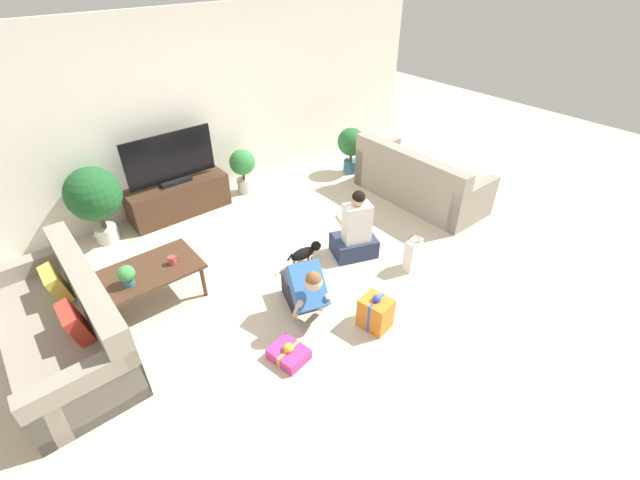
% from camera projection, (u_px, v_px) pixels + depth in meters
% --- Properties ---
extents(ground_plane, '(16.00, 16.00, 0.00)m').
position_uv_depth(ground_plane, '(309.00, 277.00, 5.03)').
color(ground_plane, beige).
extents(wall_back, '(8.40, 0.06, 2.60)m').
position_uv_depth(wall_back, '(190.00, 111.00, 5.94)').
color(wall_back, white).
rests_on(wall_back, ground_plane).
extents(sofa_left, '(0.87, 1.96, 0.84)m').
position_uv_depth(sofa_left, '(66.00, 328.00, 3.97)').
color(sofa_left, gray).
rests_on(sofa_left, ground_plane).
extents(sofa_right, '(0.87, 1.96, 0.84)m').
position_uv_depth(sofa_right, '(419.00, 182.00, 6.37)').
color(sofa_right, gray).
rests_on(sofa_right, ground_plane).
extents(coffee_table, '(1.02, 0.64, 0.43)m').
position_uv_depth(coffee_table, '(150.00, 273.00, 4.48)').
color(coffee_table, '#472D1E').
rests_on(coffee_table, ground_plane).
extents(tv_console, '(1.39, 0.48, 0.49)m').
position_uv_depth(tv_console, '(179.00, 198.00, 6.08)').
color(tv_console, '#472D1E').
rests_on(tv_console, ground_plane).
extents(tv, '(1.23, 0.20, 0.70)m').
position_uv_depth(tv, '(171.00, 161.00, 5.76)').
color(tv, black).
rests_on(tv, tv_console).
extents(potted_plant_back_right, '(0.39, 0.39, 0.69)m').
position_uv_depth(potted_plant_back_right, '(243.00, 166.00, 6.48)').
color(potted_plant_back_right, beige).
rests_on(potted_plant_back_right, ground_plane).
extents(potted_plant_back_left, '(0.67, 0.67, 1.03)m').
position_uv_depth(potted_plant_back_left, '(94.00, 196.00, 5.26)').
color(potted_plant_back_left, beige).
rests_on(potted_plant_back_left, ground_plane).
extents(potted_plant_corner_right, '(0.45, 0.45, 0.77)m').
position_uv_depth(potted_plant_corner_right, '(351.00, 145.00, 7.02)').
color(potted_plant_corner_right, '#336B84').
rests_on(potted_plant_corner_right, ground_plane).
extents(person_kneeling, '(0.54, 0.80, 0.74)m').
position_uv_depth(person_kneeling, '(304.00, 289.00, 4.38)').
color(person_kneeling, '#23232D').
rests_on(person_kneeling, ground_plane).
extents(person_sitting, '(0.63, 0.59, 0.92)m').
position_uv_depth(person_sitting, '(355.00, 233.00, 5.21)').
color(person_sitting, '#283351').
rests_on(person_sitting, ground_plane).
extents(dog, '(0.49, 0.15, 0.28)m').
position_uv_depth(dog, '(306.00, 252.00, 5.11)').
color(dog, black).
rests_on(dog, ground_plane).
extents(gift_box_a, '(0.30, 0.34, 0.41)m').
position_uv_depth(gift_box_a, '(375.00, 313.00, 4.30)').
color(gift_box_a, orange).
rests_on(gift_box_a, ground_plane).
extents(gift_box_b, '(0.34, 0.38, 0.19)m').
position_uv_depth(gift_box_b, '(289.00, 353.00, 4.02)').
color(gift_box_b, '#CC3389').
rests_on(gift_box_b, ground_plane).
extents(gift_bag_a, '(0.23, 0.16, 0.43)m').
position_uv_depth(gift_bag_a, '(412.00, 254.00, 5.04)').
color(gift_bag_a, white).
rests_on(gift_bag_a, ground_plane).
extents(mug, '(0.12, 0.08, 0.09)m').
position_uv_depth(mug, '(172.00, 260.00, 4.51)').
color(mug, '#B23D38').
rests_on(mug, coffee_table).
extents(tabletop_plant, '(0.17, 0.17, 0.22)m').
position_uv_depth(tabletop_plant, '(127.00, 275.00, 4.19)').
color(tabletop_plant, '#336B84').
rests_on(tabletop_plant, coffee_table).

